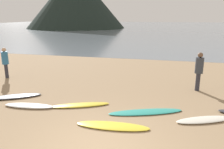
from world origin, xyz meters
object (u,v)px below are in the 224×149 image
at_px(surfboard_5, 146,112).
at_px(person_2, 5,60).
at_px(surfboard_3, 80,105).
at_px(surfboard_6, 204,120).
at_px(surfboard_4, 113,126).
at_px(person_0, 199,68).
at_px(surfboard_2, 29,106).
at_px(surfboard_1, 15,96).

height_order(surfboard_5, person_2, person_2).
relative_size(surfboard_3, surfboard_6, 1.15).
distance_m(surfboard_4, person_0, 5.35).
bearing_deg(surfboard_6, surfboard_4, 177.59).
bearing_deg(surfboard_3, surfboard_5, -23.61).
bearing_deg(person_0, surfboard_2, -56.76).
xyz_separation_m(surfboard_4, person_0, (2.98, 4.33, 1.01)).
relative_size(surfboard_2, surfboard_3, 0.86).
bearing_deg(surfboard_4, surfboard_5, 51.32).
relative_size(surfboard_1, surfboard_3, 0.93).
relative_size(surfboard_3, person_0, 1.28).
height_order(surfboard_2, surfboard_4, surfboard_2).
distance_m(surfboard_3, person_2, 6.16).
bearing_deg(surfboard_3, surfboard_6, -25.72).
height_order(surfboard_5, person_0, person_0).
bearing_deg(surfboard_4, surfboard_2, 163.12).
xyz_separation_m(surfboard_2, surfboard_6, (6.28, 0.32, -0.01)).
relative_size(surfboard_4, person_2, 1.37).
bearing_deg(surfboard_3, surfboard_2, 173.25).
bearing_deg(surfboard_2, surfboard_6, -3.11).
bearing_deg(person_0, surfboard_4, -30.10).
height_order(surfboard_3, person_2, person_2).
relative_size(surfboard_1, surfboard_6, 1.07).
relative_size(surfboard_6, person_0, 1.12).
distance_m(surfboard_5, surfboard_6, 1.94).
distance_m(surfboard_2, person_2, 4.98).
distance_m(surfboard_6, person_2, 10.34).
relative_size(surfboard_3, surfboard_4, 0.98).
bearing_deg(surfboard_2, person_2, 130.73).
relative_size(surfboard_1, surfboard_4, 0.92).
height_order(surfboard_1, surfboard_2, surfboard_2).
bearing_deg(surfboard_1, surfboard_3, -34.46).
bearing_deg(person_2, surfboard_6, 38.31).
height_order(surfboard_1, surfboard_6, surfboard_1).
bearing_deg(surfboard_5, surfboard_2, 165.73).
height_order(surfboard_2, person_0, person_0).
bearing_deg(surfboard_1, surfboard_2, -63.26).
xyz_separation_m(surfboard_2, person_2, (-3.56, 3.35, 0.94)).
relative_size(surfboard_4, surfboard_6, 1.17).
bearing_deg(surfboard_6, person_2, 139.01).
distance_m(surfboard_1, surfboard_4, 4.87).
height_order(surfboard_6, person_0, person_0).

